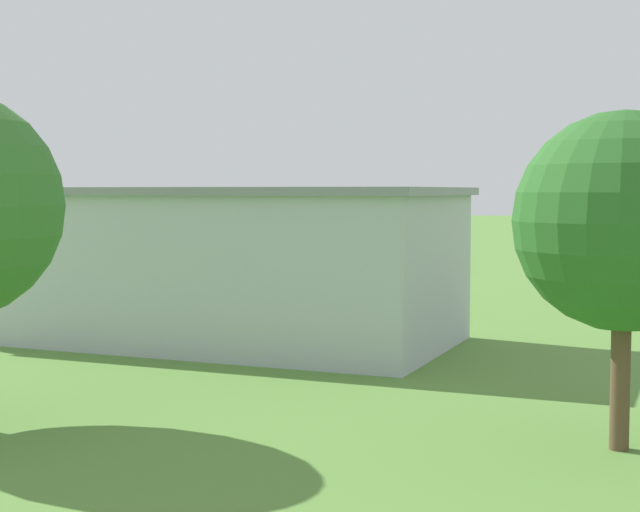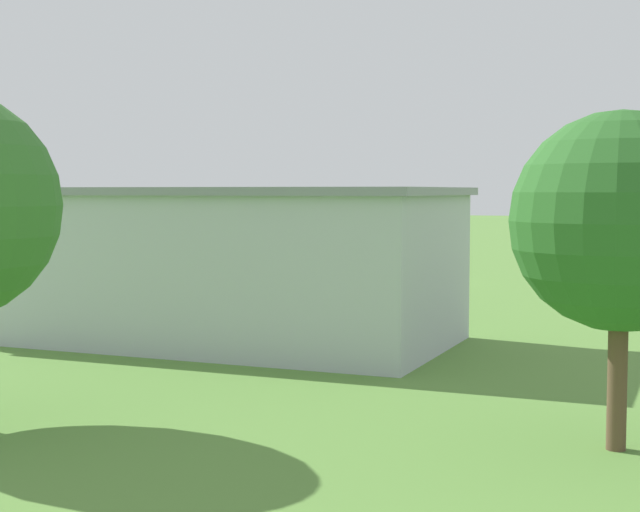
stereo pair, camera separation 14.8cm
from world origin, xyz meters
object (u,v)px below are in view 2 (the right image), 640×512
object	(u,v)px
biplane	(365,236)
car_white	(57,288)
hangar	(190,263)
person_walking_on_apron	(145,286)
person_by_parked_cars	(230,290)
person_at_fence_line	(168,291)
tree_near_perimeter_road	(621,222)

from	to	relation	value
biplane	car_white	world-z (taller)	biplane
hangar	person_walking_on_apron	distance (m)	17.84
hangar	car_white	size ratio (longest dim) A/B	5.47
biplane	car_white	distance (m)	22.96
biplane	car_white	size ratio (longest dim) A/B	2.04
person_by_parked_cars	person_at_fence_line	xyz separation A→B (m)	(3.68, 1.27, -0.04)
person_at_fence_line	hangar	bearing A→B (deg)	123.07
biplane	person_by_parked_cars	xyz separation A→B (m)	(4.55, 13.95, -2.84)
biplane	person_walking_on_apron	xyz separation A→B (m)	(10.87, 13.52, -2.81)
hangar	person_at_fence_line	size ratio (longest dim) A/B	16.21
person_walking_on_apron	person_by_parked_cars	xyz separation A→B (m)	(-6.32, 0.43, -0.03)
person_at_fence_line	biplane	bearing A→B (deg)	-118.39
person_by_parked_cars	person_at_fence_line	distance (m)	3.89
tree_near_perimeter_road	person_at_fence_line	bearing A→B (deg)	-42.61
car_white	person_walking_on_apron	distance (m)	5.57
hangar	tree_near_perimeter_road	world-z (taller)	tree_near_perimeter_road
biplane	person_at_fence_line	distance (m)	17.54
biplane	person_at_fence_line	size ratio (longest dim) A/B	6.05
person_walking_on_apron	tree_near_perimeter_road	size ratio (longest dim) A/B	0.18
person_by_parked_cars	person_at_fence_line	world-z (taller)	person_by_parked_cars
person_by_parked_cars	car_white	bearing A→B (deg)	15.30
car_white	person_at_fence_line	size ratio (longest dim) A/B	2.96
person_by_parked_cars	tree_near_perimeter_road	xyz separation A→B (m)	(-24.42, 27.13, 5.40)
biplane	car_white	xyz separation A→B (m)	(15.30, 16.89, -2.81)
car_white	hangar	bearing A→B (deg)	144.79
person_walking_on_apron	tree_near_perimeter_road	bearing A→B (deg)	138.13
biplane	tree_near_perimeter_road	world-z (taller)	tree_near_perimeter_road
person_by_parked_cars	hangar	bearing A→B (deg)	107.73
person_walking_on_apron	person_at_fence_line	bearing A→B (deg)	147.21
car_white	biplane	bearing A→B (deg)	-132.16
hangar	tree_near_perimeter_road	distance (m)	24.35
hangar	biplane	world-z (taller)	hangar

